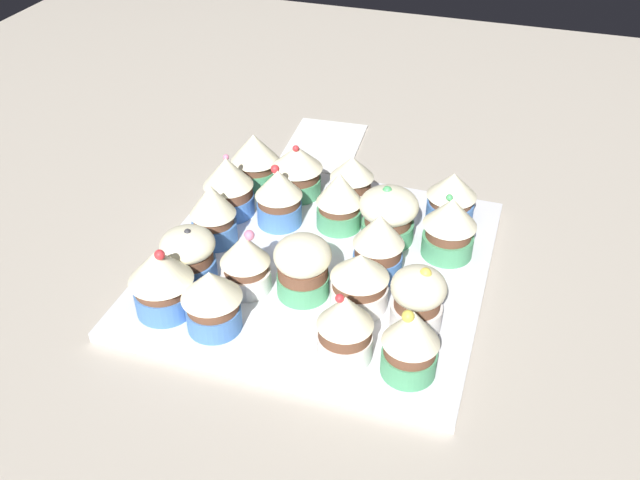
# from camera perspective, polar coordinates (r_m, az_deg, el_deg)

# --- Properties ---
(ground_plane) EXTENTS (1.80, 1.80, 0.03)m
(ground_plane) POSITION_cam_1_polar(r_m,az_deg,el_deg) (0.82, 0.00, -3.19)
(ground_plane) COLOR #B2A899
(baking_tray) EXTENTS (0.37, 0.37, 0.01)m
(baking_tray) POSITION_cam_1_polar(r_m,az_deg,el_deg) (0.81, 0.00, -2.05)
(baking_tray) COLOR silver
(baking_tray) RESTS_ON ground_plane
(cupcake_0) EXTENTS (0.05, 0.05, 0.08)m
(cupcake_0) POSITION_cam_1_polar(r_m,az_deg,el_deg) (0.66, 7.34, -8.15)
(cupcake_0) COLOR #4C9E6B
(cupcake_0) RESTS_ON baking_tray
(cupcake_1) EXTENTS (0.06, 0.06, 0.08)m
(cupcake_1) POSITION_cam_1_polar(r_m,az_deg,el_deg) (0.71, 7.90, -4.74)
(cupcake_1) COLOR white
(cupcake_1) RESTS_ON baking_tray
(cupcake_2) EXTENTS (0.06, 0.06, 0.08)m
(cupcake_2) POSITION_cam_1_polar(r_m,az_deg,el_deg) (0.81, 10.44, 1.12)
(cupcake_2) COLOR #4C9E6B
(cupcake_2) RESTS_ON baking_tray
(cupcake_3) EXTENTS (0.06, 0.06, 0.07)m
(cupcake_3) POSITION_cam_1_polar(r_m,az_deg,el_deg) (0.87, 10.59, 3.53)
(cupcake_3) COLOR #477AC6
(cupcake_3) RESTS_ON baking_tray
(cupcake_4) EXTENTS (0.05, 0.05, 0.08)m
(cupcake_4) POSITION_cam_1_polar(r_m,az_deg,el_deg) (0.67, 2.04, -7.04)
(cupcake_4) COLOR white
(cupcake_4) RESTS_ON baking_tray
(cupcake_5) EXTENTS (0.06, 0.06, 0.07)m
(cupcake_5) POSITION_cam_1_polar(r_m,az_deg,el_deg) (0.73, 3.23, -3.26)
(cupcake_5) COLOR white
(cupcake_5) RESTS_ON baking_tray
(cupcake_6) EXTENTS (0.06, 0.06, 0.08)m
(cupcake_6) POSITION_cam_1_polar(r_m,az_deg,el_deg) (0.77, 4.72, -0.37)
(cupcake_6) COLOR #477AC6
(cupcake_6) RESTS_ON baking_tray
(cupcake_7) EXTENTS (0.07, 0.07, 0.07)m
(cupcake_7) POSITION_cam_1_polar(r_m,az_deg,el_deg) (0.83, 5.55, 2.09)
(cupcake_7) COLOR #4C9E6B
(cupcake_7) RESTS_ON baking_tray
(cupcake_8) EXTENTS (0.06, 0.06, 0.07)m
(cupcake_8) POSITION_cam_1_polar(r_m,az_deg,el_deg) (0.74, -1.13, -2.17)
(cupcake_8) COLOR #4C9E6B
(cupcake_8) RESTS_ON baking_tray
(cupcake_9) EXTENTS (0.06, 0.06, 0.07)m
(cupcake_9) POSITION_cam_1_polar(r_m,az_deg,el_deg) (0.84, 1.63, 3.26)
(cupcake_9) COLOR #4C9E6B
(cupcake_9) RESTS_ON baking_tray
(cupcake_10) EXTENTS (0.06, 0.06, 0.07)m
(cupcake_10) POSITION_cam_1_polar(r_m,az_deg,el_deg) (0.89, 2.33, 4.97)
(cupcake_10) COLOR white
(cupcake_10) RESTS_ON baking_tray
(cupcake_11) EXTENTS (0.06, 0.06, 0.07)m
(cupcake_11) POSITION_cam_1_polar(r_m,az_deg,el_deg) (0.71, -8.74, -4.72)
(cupcake_11) COLOR #477AC6
(cupcake_11) RESTS_ON baking_tray
(cupcake_12) EXTENTS (0.05, 0.05, 0.07)m
(cupcake_12) POSITION_cam_1_polar(r_m,az_deg,el_deg) (0.75, -6.06, -1.76)
(cupcake_12) COLOR white
(cupcake_12) RESTS_ON baking_tray
(cupcake_13) EXTENTS (0.06, 0.06, 0.08)m
(cupcake_13) POSITION_cam_1_polar(r_m,az_deg,el_deg) (0.85, -3.35, 3.55)
(cupcake_13) COLOR #477AC6
(cupcake_13) RESTS_ON baking_tray
(cupcake_14) EXTENTS (0.07, 0.07, 0.07)m
(cupcake_14) POSITION_cam_1_polar(r_m,az_deg,el_deg) (0.91, -1.87, 5.75)
(cupcake_14) COLOR #4C9E6B
(cupcake_14) RESTS_ON baking_tray
(cupcake_15) EXTENTS (0.07, 0.07, 0.08)m
(cupcake_15) POSITION_cam_1_polar(r_m,az_deg,el_deg) (0.74, -12.73, -3.12)
(cupcake_15) COLOR #477AC6
(cupcake_15) RESTS_ON baking_tray
(cupcake_16) EXTENTS (0.06, 0.06, 0.07)m
(cupcake_16) POSITION_cam_1_polar(r_m,az_deg,el_deg) (0.78, -10.56, -1.18)
(cupcake_16) COLOR #477AC6
(cupcake_16) RESTS_ON baking_tray
(cupcake_17) EXTENTS (0.05, 0.05, 0.08)m
(cupcake_17) POSITION_cam_1_polar(r_m,az_deg,el_deg) (0.82, -8.78, 2.03)
(cupcake_17) COLOR #477AC6
(cupcake_17) RESTS_ON baking_tray
(cupcake_18) EXTENTS (0.06, 0.06, 0.08)m
(cupcake_18) POSITION_cam_1_polar(r_m,az_deg,el_deg) (0.87, -7.43, 4.40)
(cupcake_18) COLOR #477AC6
(cupcake_18) RESTS_ON baking_tray
(cupcake_19) EXTENTS (0.06, 0.06, 0.07)m
(cupcake_19) POSITION_cam_1_polar(r_m,az_deg,el_deg) (0.93, -5.30, 6.60)
(cupcake_19) COLOR #4C9E6B
(cupcake_19) RESTS_ON baking_tray
(napkin) EXTENTS (0.16, 0.12, 0.01)m
(napkin) POSITION_cam_1_polar(r_m,az_deg,el_deg) (1.06, 0.27, 7.72)
(napkin) COLOR white
(napkin) RESTS_ON ground_plane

